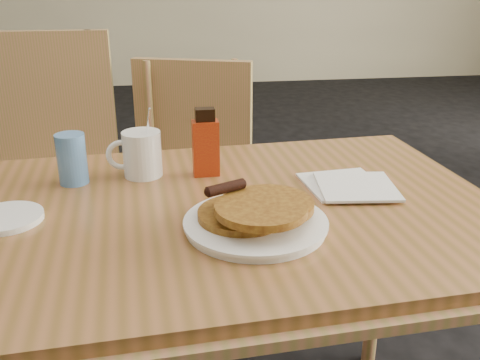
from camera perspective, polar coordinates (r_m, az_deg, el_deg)
name	(u,v)px	position (r m, az deg, el deg)	size (l,w,h in m)	color
main_table	(218,224)	(1.16, -2.32, -4.69)	(1.30, 0.93, 0.75)	#955D35
chair_main_far	(196,172)	(1.87, -4.69, 0.81)	(0.53, 0.54, 0.93)	#B27854
chair_wall_extra	(46,161)	(1.91, -20.02, 1.95)	(0.47, 0.47, 1.03)	#B27854
pancake_plate	(256,217)	(1.03, 1.73, -3.97)	(0.28, 0.28, 0.08)	white
coffee_mug	(141,153)	(1.31, -10.54, 2.82)	(0.13, 0.09, 0.17)	white
syrup_bottle	(206,145)	(1.29, -3.69, 3.79)	(0.06, 0.04, 0.17)	maroon
napkin_stack	(350,185)	(1.25, 11.61, -0.56)	(0.21, 0.22, 0.01)	white
blue_tumbler	(72,159)	(1.30, -17.49, 2.16)	(0.07, 0.07, 0.12)	#5486C5
side_saucer	(6,218)	(1.17, -23.70, -3.74)	(0.15, 0.15, 0.01)	white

